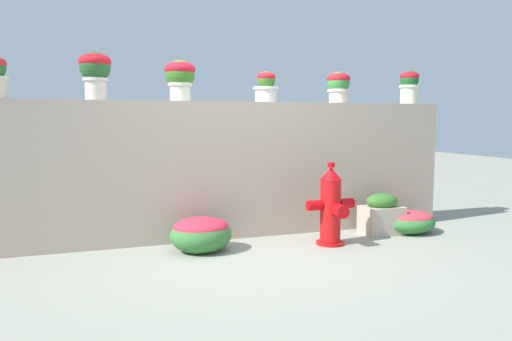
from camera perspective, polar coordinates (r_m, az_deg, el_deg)
The scene contains 11 objects.
ground_plane at distance 4.90m, azimuth -0.19°, elevation -9.69°, with size 24.00×24.00×0.00m, color gray.
stone_wall at distance 5.62m, azimuth -3.28°, elevation 0.13°, with size 5.33×0.41×1.51m, color tan.
potted_plant_1 at distance 5.37m, azimuth -17.91°, elevation 10.93°, with size 0.32×0.32×0.49m.
potted_plant_2 at distance 5.46m, azimuth -8.67°, elevation 10.63°, with size 0.33×0.33×0.44m.
potted_plant_3 at distance 5.79m, azimuth 1.16°, elevation 9.60°, with size 0.30×0.30×0.36m.
potted_plant_4 at distance 6.14m, azimuth 9.39°, elevation 9.65°, with size 0.28×0.28×0.38m.
potted_plant_5 at distance 6.69m, azimuth 17.11°, elevation 9.37°, with size 0.25×0.25×0.42m.
fire_hydrant at distance 5.29m, azimuth 8.57°, elevation -4.21°, with size 0.53×0.43×0.87m.
flower_bush_left at distance 5.05m, azimuth -6.31°, elevation -7.09°, with size 0.62×0.56×0.36m.
flower_bush_right at distance 6.11m, azimuth 17.00°, elevation -5.49°, with size 0.63×0.57×0.27m.
planter_box at distance 5.93m, azimuth 14.16°, elevation -4.91°, with size 0.45×0.33×0.47m.
Camera 1 is at (-1.57, -4.46, 1.32)m, focal length 35.01 mm.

